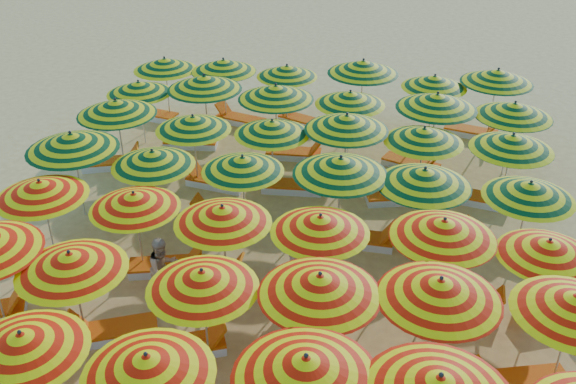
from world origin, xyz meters
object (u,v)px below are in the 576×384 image
(umbrella_23, at_px, (548,249))
(lounger_20, at_px, (215,181))
(umbrella_15, at_px, (320,285))
(lounger_12, at_px, (208,274))
(umbrella_44, at_px, (287,71))
(umbrella_32, at_px, (272,128))
(lounger_25, at_px, (295,153))
(umbrella_30, at_px, (116,107))
(umbrella_17, at_px, (575,304))
(lounger_11, at_px, (168,266))
(lounger_27, at_px, (153,114))
(umbrella_25, at_px, (153,158))
(umbrella_41, at_px, (514,110))
(umbrella_34, at_px, (424,135))
(umbrella_39, at_px, (350,98))
(lounger_8, at_px, (113,331))
(umbrella_21, at_px, (320,224))
(umbrella_33, at_px, (347,122))
(lounger_19, at_px, (113,163))
(lounger_15, at_px, (224,219))
(beachgoer_b, at_px, (163,269))
(umbrella_18, at_px, (41,189))
(lounger_21, at_px, (294,186))
(umbrella_26, at_px, (243,164))
(umbrella_22, at_px, (444,229))
(umbrella_9, at_px, (306,368))
(umbrella_16, at_px, (440,289))
(umbrella_19, at_px, (134,201))
(lounger_24, at_px, (189,142))
(umbrella_20, at_px, (223,215))
(umbrella_37, at_px, (204,83))
(umbrella_31, at_px, (193,123))
(lounger_10, at_px, (520,382))
(umbrella_40, at_px, (437,101))
(lounger_23, at_px, (477,198))
(umbrella_46, at_px, (434,82))
(umbrella_36, at_px, (139,88))
(umbrella_28, at_px, (424,177))
(umbrella_45, at_px, (363,67))
(umbrella_24, at_px, (72,142))
(umbrella_27, at_px, (341,166))
(lounger_30, at_px, (472,132))
(lounger_9, at_px, (185,347))
(umbrella_35, at_px, (512,142))
(umbrella_13, at_px, (71,262))
(beachgoer_a, at_px, (293,281))
(lounger_18, at_px, (542,261))
(umbrella_38, at_px, (276,92))
(umbrella_47, at_px, (497,76))
(umbrella_43, at_px, (224,65))
(lounger_13, at_px, (461,307))
(lounger_28, at_px, (240,119))
(umbrella_7, at_px, (22,343))
(lounger_29, at_px, (301,120))
(umbrella_29, at_px, (530,190))

(umbrella_23, bearing_deg, lounger_20, 151.65)
(umbrella_15, distance_m, lounger_12, 4.17)
(umbrella_44, bearing_deg, umbrella_32, -85.14)
(lounger_25, bearing_deg, umbrella_30, -162.02)
(umbrella_17, xyz_separation_m, lounger_11, (-8.27, 2.15, -1.85))
(lounger_27, bearing_deg, umbrella_25, 124.89)
(umbrella_41, bearing_deg, umbrella_34, -142.09)
(umbrella_39, relative_size, umbrella_44, 1.05)
(lounger_8, bearing_deg, umbrella_21, -177.73)
(umbrella_33, xyz_separation_m, lounger_19, (-7.06, 0.23, -1.99))
(lounger_15, xyz_separation_m, beachgoer_b, (-0.51, -3.13, 0.63))
(umbrella_18, relative_size, lounger_21, 1.31)
(umbrella_21, distance_m, lounger_20, 5.99)
(umbrella_26, height_order, lounger_20, umbrella_26)
(umbrella_22, bearing_deg, umbrella_9, -116.81)
(umbrella_16, height_order, umbrella_19, umbrella_16)
(lounger_24, bearing_deg, lounger_12, 104.61)
(umbrella_20, height_order, umbrella_37, umbrella_37)
(umbrella_31, distance_m, lounger_10, 10.51)
(umbrella_39, xyz_separation_m, umbrella_40, (2.51, -0.33, 0.21))
(umbrella_41, bearing_deg, umbrella_18, -150.49)
(lounger_23, bearing_deg, umbrella_46, -60.17)
(umbrella_41, relative_size, lounger_10, 1.57)
(umbrella_17, bearing_deg, umbrella_36, 142.61)
(umbrella_28, distance_m, umbrella_45, 7.23)
(umbrella_32, relative_size, lounger_23, 1.41)
(umbrella_24, xyz_separation_m, umbrella_27, (6.81, -0.05, -0.05))
(umbrella_18, xyz_separation_m, lounger_30, (10.41, 8.82, -1.81))
(umbrella_15, distance_m, lounger_9, 3.29)
(umbrella_15, xyz_separation_m, lounger_20, (-3.87, 6.57, -1.95))
(umbrella_18, height_order, umbrella_35, umbrella_35)
(umbrella_39, bearing_deg, umbrella_13, -116.36)
(umbrella_31, distance_m, beachgoer_a, 6.13)
(lounger_18, xyz_separation_m, beachgoer_b, (-8.42, -2.63, 0.63))
(umbrella_38, height_order, umbrella_47, same)
(umbrella_43, bearing_deg, lounger_12, -78.12)
(umbrella_37, bearing_deg, lounger_11, -82.21)
(lounger_13, distance_m, lounger_27, 13.34)
(umbrella_40, xyz_separation_m, lounger_18, (2.57, -4.53, -2.04))
(beachgoer_b, height_order, beachgoer_a, beachgoer_b)
(lounger_28, bearing_deg, umbrella_30, 73.93)
(lounger_24, bearing_deg, umbrella_39, 175.39)
(umbrella_7, xyz_separation_m, umbrella_31, (0.18, 8.68, 0.00))
(umbrella_45, relative_size, lounger_28, 1.63)
(lounger_10, bearing_deg, lounger_29, -78.83)
(umbrella_20, relative_size, umbrella_40, 0.92)
(lounger_9, bearing_deg, umbrella_7, -154.72)
(lounger_12, bearing_deg, umbrella_29, 15.33)
(umbrella_36, bearing_deg, lounger_29, 25.22)
(lounger_30, bearing_deg, umbrella_43, -163.16)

